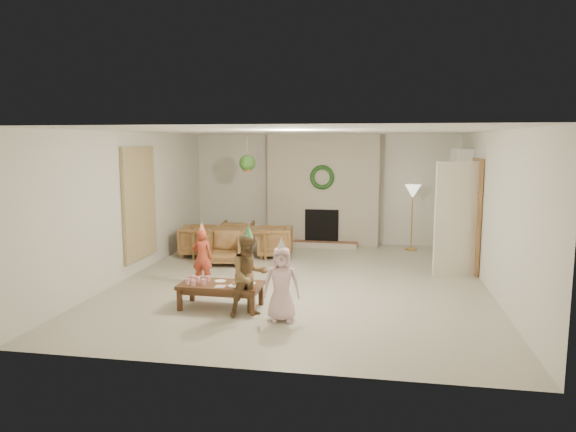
% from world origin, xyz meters
% --- Properties ---
extents(floor, '(7.00, 7.00, 0.00)m').
position_xyz_m(floor, '(0.00, 0.00, 0.00)').
color(floor, '#B7B29E').
rests_on(floor, ground).
extents(ceiling, '(7.00, 7.00, 0.00)m').
position_xyz_m(ceiling, '(0.00, 0.00, 2.50)').
color(ceiling, white).
rests_on(ceiling, wall_back).
extents(wall_back, '(7.00, 0.00, 7.00)m').
position_xyz_m(wall_back, '(0.00, 3.50, 1.25)').
color(wall_back, silver).
rests_on(wall_back, floor).
extents(wall_front, '(7.00, 0.00, 7.00)m').
position_xyz_m(wall_front, '(0.00, -3.50, 1.25)').
color(wall_front, silver).
rests_on(wall_front, floor).
extents(wall_left, '(0.00, 7.00, 7.00)m').
position_xyz_m(wall_left, '(-3.00, 0.00, 1.25)').
color(wall_left, silver).
rests_on(wall_left, floor).
extents(wall_right, '(0.00, 7.00, 7.00)m').
position_xyz_m(wall_right, '(3.00, 0.00, 1.25)').
color(wall_right, silver).
rests_on(wall_right, floor).
extents(fireplace_mass, '(2.50, 0.40, 2.50)m').
position_xyz_m(fireplace_mass, '(0.00, 3.30, 1.25)').
color(fireplace_mass, '#521518').
rests_on(fireplace_mass, floor).
extents(fireplace_hearth, '(1.60, 0.30, 0.12)m').
position_xyz_m(fireplace_hearth, '(0.00, 2.95, 0.06)').
color(fireplace_hearth, brown).
rests_on(fireplace_hearth, floor).
extents(fireplace_firebox, '(0.75, 0.12, 0.75)m').
position_xyz_m(fireplace_firebox, '(0.00, 3.12, 0.45)').
color(fireplace_firebox, black).
rests_on(fireplace_firebox, floor).
extents(fireplace_wreath, '(0.54, 0.10, 0.54)m').
position_xyz_m(fireplace_wreath, '(0.00, 3.07, 1.55)').
color(fireplace_wreath, '#194319').
rests_on(fireplace_wreath, fireplace_mass).
extents(floor_lamp_base, '(0.26, 0.26, 0.03)m').
position_xyz_m(floor_lamp_base, '(1.97, 3.00, 0.01)').
color(floor_lamp_base, gold).
rests_on(floor_lamp_base, floor).
extents(floor_lamp_post, '(0.03, 0.03, 1.27)m').
position_xyz_m(floor_lamp_post, '(1.97, 3.00, 0.66)').
color(floor_lamp_post, gold).
rests_on(floor_lamp_post, floor).
extents(floor_lamp_shade, '(0.34, 0.34, 0.28)m').
position_xyz_m(floor_lamp_shade, '(1.97, 3.00, 1.27)').
color(floor_lamp_shade, beige).
rests_on(floor_lamp_shade, floor_lamp_post).
extents(bookshelf_carcass, '(0.30, 1.00, 2.20)m').
position_xyz_m(bookshelf_carcass, '(2.84, 2.30, 1.10)').
color(bookshelf_carcass, white).
rests_on(bookshelf_carcass, floor).
extents(bookshelf_shelf_a, '(0.30, 0.92, 0.03)m').
position_xyz_m(bookshelf_shelf_a, '(2.82, 2.30, 0.45)').
color(bookshelf_shelf_a, white).
rests_on(bookshelf_shelf_a, bookshelf_carcass).
extents(bookshelf_shelf_b, '(0.30, 0.92, 0.03)m').
position_xyz_m(bookshelf_shelf_b, '(2.82, 2.30, 0.85)').
color(bookshelf_shelf_b, white).
rests_on(bookshelf_shelf_b, bookshelf_carcass).
extents(bookshelf_shelf_c, '(0.30, 0.92, 0.03)m').
position_xyz_m(bookshelf_shelf_c, '(2.82, 2.30, 1.25)').
color(bookshelf_shelf_c, white).
rests_on(bookshelf_shelf_c, bookshelf_carcass).
extents(bookshelf_shelf_d, '(0.30, 0.92, 0.03)m').
position_xyz_m(bookshelf_shelf_d, '(2.82, 2.30, 1.65)').
color(bookshelf_shelf_d, white).
rests_on(bookshelf_shelf_d, bookshelf_carcass).
extents(books_row_lower, '(0.20, 0.40, 0.24)m').
position_xyz_m(books_row_lower, '(2.80, 2.15, 0.59)').
color(books_row_lower, '#AE4520').
rests_on(books_row_lower, bookshelf_shelf_a).
extents(books_row_mid, '(0.20, 0.44, 0.24)m').
position_xyz_m(books_row_mid, '(2.80, 2.35, 0.99)').
color(books_row_mid, '#276090').
rests_on(books_row_mid, bookshelf_shelf_b).
extents(books_row_upper, '(0.20, 0.36, 0.22)m').
position_xyz_m(books_row_upper, '(2.80, 2.20, 1.38)').
color(books_row_upper, '#BA7F27').
rests_on(books_row_upper, bookshelf_shelf_c).
extents(door_frame, '(0.05, 0.86, 2.04)m').
position_xyz_m(door_frame, '(2.96, 1.20, 1.02)').
color(door_frame, brown).
rests_on(door_frame, floor).
extents(door_leaf, '(0.77, 0.32, 2.00)m').
position_xyz_m(door_leaf, '(2.58, 0.82, 1.00)').
color(door_leaf, beige).
rests_on(door_leaf, floor).
extents(curtain_panel, '(0.06, 1.20, 2.00)m').
position_xyz_m(curtain_panel, '(-2.96, 0.20, 1.25)').
color(curtain_panel, '#C2B889').
rests_on(curtain_panel, wall_left).
extents(dining_table, '(1.69, 1.06, 0.56)m').
position_xyz_m(dining_table, '(-1.69, 1.70, 0.28)').
color(dining_table, brown).
rests_on(dining_table, floor).
extents(dining_chair_near, '(0.73, 0.75, 0.62)m').
position_xyz_m(dining_chair_near, '(-1.62, 1.00, 0.31)').
color(dining_chair_near, brown).
rests_on(dining_chair_near, floor).
extents(dining_chair_far, '(0.73, 0.75, 0.62)m').
position_xyz_m(dining_chair_far, '(-1.76, 2.40, 0.31)').
color(dining_chair_far, brown).
rests_on(dining_chair_far, floor).
extents(dining_chair_left, '(0.75, 0.73, 0.62)m').
position_xyz_m(dining_chair_left, '(-2.39, 1.63, 0.31)').
color(dining_chair_left, brown).
rests_on(dining_chair_left, floor).
extents(dining_chair_right, '(0.75, 0.73, 0.62)m').
position_xyz_m(dining_chair_right, '(-0.81, 1.79, 0.31)').
color(dining_chair_right, brown).
rests_on(dining_chair_right, floor).
extents(hanging_plant_cord, '(0.01, 0.01, 0.70)m').
position_xyz_m(hanging_plant_cord, '(-1.30, 1.50, 2.15)').
color(hanging_plant_cord, tan).
rests_on(hanging_plant_cord, ceiling).
extents(hanging_plant_pot, '(0.16, 0.16, 0.12)m').
position_xyz_m(hanging_plant_pot, '(-1.30, 1.50, 1.80)').
color(hanging_plant_pot, brown).
rests_on(hanging_plant_pot, hanging_plant_cord).
extents(hanging_plant_foliage, '(0.32, 0.32, 0.32)m').
position_xyz_m(hanging_plant_foliage, '(-1.30, 1.50, 1.92)').
color(hanging_plant_foliage, '#27551C').
rests_on(hanging_plant_foliage, hanging_plant_pot).
extents(coffee_table_top, '(1.17, 0.60, 0.05)m').
position_xyz_m(coffee_table_top, '(-0.91, -1.59, 0.33)').
color(coffee_table_top, '#4F301A').
rests_on(coffee_table_top, floor).
extents(coffee_table_apron, '(1.08, 0.51, 0.07)m').
position_xyz_m(coffee_table_apron, '(-0.91, -1.59, 0.27)').
color(coffee_table_apron, '#4F301A').
rests_on(coffee_table_apron, floor).
extents(coffee_leg_fl, '(0.06, 0.06, 0.30)m').
position_xyz_m(coffee_leg_fl, '(-1.44, -1.82, 0.15)').
color(coffee_leg_fl, '#4F301A').
rests_on(coffee_leg_fl, floor).
extents(coffee_leg_fr, '(0.06, 0.06, 0.30)m').
position_xyz_m(coffee_leg_fr, '(-0.40, -1.84, 0.15)').
color(coffee_leg_fr, '#4F301A').
rests_on(coffee_leg_fr, floor).
extents(coffee_leg_bl, '(0.06, 0.06, 0.30)m').
position_xyz_m(coffee_leg_bl, '(-1.43, -1.35, 0.15)').
color(coffee_leg_bl, '#4F301A').
rests_on(coffee_leg_bl, floor).
extents(coffee_leg_br, '(0.06, 0.06, 0.30)m').
position_xyz_m(coffee_leg_br, '(-0.39, -1.37, 0.15)').
color(coffee_leg_br, '#4F301A').
rests_on(coffee_leg_br, floor).
extents(cup_a, '(0.06, 0.06, 0.08)m').
position_xyz_m(cup_a, '(-1.36, -1.72, 0.39)').
color(cup_a, white).
rests_on(cup_a, coffee_table_top).
extents(cup_b, '(0.06, 0.06, 0.08)m').
position_xyz_m(cup_b, '(-1.36, -1.54, 0.39)').
color(cup_b, white).
rests_on(cup_b, coffee_table_top).
extents(cup_c, '(0.06, 0.06, 0.08)m').
position_xyz_m(cup_c, '(-1.25, -1.76, 0.39)').
color(cup_c, white).
rests_on(cup_c, coffee_table_top).
extents(cup_d, '(0.06, 0.06, 0.08)m').
position_xyz_m(cup_d, '(-1.25, -1.58, 0.39)').
color(cup_d, white).
rests_on(cup_d, coffee_table_top).
extents(cup_e, '(0.06, 0.06, 0.08)m').
position_xyz_m(cup_e, '(-1.13, -1.69, 0.39)').
color(cup_e, white).
rests_on(cup_e, coffee_table_top).
extents(cup_f, '(0.06, 0.06, 0.08)m').
position_xyz_m(cup_f, '(-1.12, -1.52, 0.39)').
color(cup_f, white).
rests_on(cup_f, coffee_table_top).
extents(plate_a, '(0.16, 0.16, 0.01)m').
position_xyz_m(plate_a, '(-0.96, -1.48, 0.36)').
color(plate_a, white).
rests_on(plate_a, coffee_table_top).
extents(plate_b, '(0.16, 0.16, 0.01)m').
position_xyz_m(plate_b, '(-0.69, -1.69, 0.36)').
color(plate_b, white).
rests_on(plate_b, coffee_table_top).
extents(plate_c, '(0.16, 0.16, 0.01)m').
position_xyz_m(plate_c, '(-0.51, -1.51, 0.36)').
color(plate_c, white).
rests_on(plate_c, coffee_table_top).
extents(food_scoop, '(0.06, 0.06, 0.06)m').
position_xyz_m(food_scoop, '(-0.69, -1.69, 0.39)').
color(food_scoop, tan).
rests_on(food_scoop, plate_b).
extents(napkin_left, '(0.14, 0.14, 0.01)m').
position_xyz_m(napkin_left, '(-0.87, -1.75, 0.36)').
color(napkin_left, '#D89FB0').
rests_on(napkin_left, coffee_table_top).
extents(napkin_right, '(0.14, 0.14, 0.01)m').
position_xyz_m(napkin_right, '(-0.60, -1.44, 0.36)').
color(napkin_right, '#D89FB0').
rests_on(napkin_right, coffee_table_top).
extents(child_red, '(0.35, 0.24, 0.93)m').
position_xyz_m(child_red, '(-1.56, -0.51, 0.47)').
color(child_red, '#B43D26').
rests_on(child_red, floor).
extents(party_hat_red, '(0.16, 0.16, 0.18)m').
position_xyz_m(party_hat_red, '(-1.56, -0.51, 0.97)').
color(party_hat_red, gold).
rests_on(party_hat_red, child_red).
extents(child_plaid, '(0.69, 0.65, 1.12)m').
position_xyz_m(child_plaid, '(-0.44, -1.85, 0.56)').
color(child_plaid, '#943B28').
rests_on(child_plaid, floor).
extents(party_hat_plaid, '(0.16, 0.16, 0.18)m').
position_xyz_m(party_hat_plaid, '(-0.44, -1.85, 1.16)').
color(party_hat_plaid, '#45A25A').
rests_on(party_hat_plaid, child_plaid).
extents(child_pink, '(0.53, 0.40, 0.99)m').
position_xyz_m(child_pink, '(0.03, -1.97, 0.49)').
color(child_pink, '#F3C2CA').
rests_on(child_pink, floor).
extents(party_hat_pink, '(0.13, 0.13, 0.18)m').
position_xyz_m(party_hat_pink, '(0.03, -1.97, 1.03)').
color(party_hat_pink, silver).
rests_on(party_hat_pink, child_pink).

